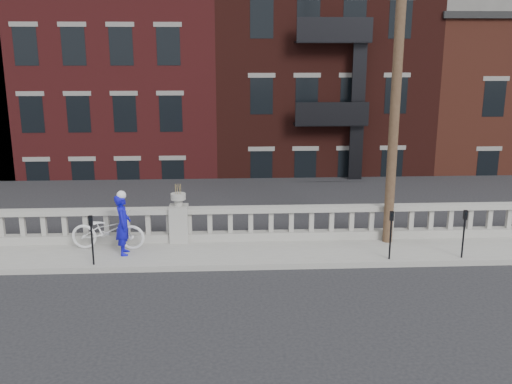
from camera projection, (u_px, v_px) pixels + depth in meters
The scene contains 11 objects.
ground at pixel (167, 303), 13.28m from camera, with size 120.00×120.00×0.00m, color black.
sidewalk at pixel (177, 254), 16.17m from camera, with size 32.00×2.20×0.15m, color gray.
balustrade at pixel (179, 225), 16.95m from camera, with size 28.00×0.34×1.03m.
planter_pedestal at pixel (179, 219), 16.90m from camera, with size 0.55×0.55×1.76m.
lower_level at pixel (212, 100), 34.97m from camera, with size 80.00×44.00×20.80m.
utility_pole at pixel (397, 68), 15.79m from camera, with size 1.60×0.28×10.00m.
parking_meter_c at pixel (92, 234), 15.01m from camera, with size 0.10×0.09×1.36m.
parking_meter_d at pixel (391, 230), 15.41m from camera, with size 0.10×0.09×1.36m.
parking_meter_e at pixel (464, 228), 15.51m from camera, with size 0.10×0.09×1.36m.
bicycle at pixel (108, 230), 16.28m from camera, with size 0.74×2.11×1.11m, color silver.
cyclist at pixel (123, 225), 15.80m from camera, with size 0.63×0.41×1.72m, color #0E0BB1.
Camera 1 is at (1.45, -12.33, 5.77)m, focal length 40.00 mm.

